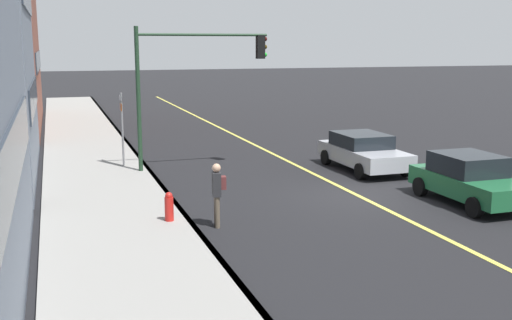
% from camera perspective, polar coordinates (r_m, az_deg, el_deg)
% --- Properties ---
extents(ground, '(200.00, 200.00, 0.00)m').
position_cam_1_polar(ground, '(20.29, 9.31, -3.23)').
color(ground, black).
extents(sidewalk_slab, '(80.00, 3.91, 0.15)m').
position_cam_1_polar(sidewalk_slab, '(18.12, -13.10, -4.83)').
color(sidewalk_slab, gray).
rests_on(sidewalk_slab, ground).
extents(curb_edge, '(80.00, 0.16, 0.15)m').
position_cam_1_polar(curb_edge, '(18.36, -7.26, -4.42)').
color(curb_edge, slate).
rests_on(curb_edge, ground).
extents(lane_stripe_center, '(80.00, 0.16, 0.01)m').
position_cam_1_polar(lane_stripe_center, '(20.29, 9.31, -3.22)').
color(lane_stripe_center, '#D8CC4C').
rests_on(lane_stripe_center, ground).
extents(car_silver, '(4.49, 2.08, 1.41)m').
position_cam_1_polar(car_silver, '(24.27, 9.90, 0.81)').
color(car_silver, '#A8AAB2').
rests_on(car_silver, ground).
extents(car_green, '(4.12, 2.01, 1.51)m').
position_cam_1_polar(car_green, '(20.00, 19.21, -1.66)').
color(car_green, '#1E6038').
rests_on(car_green, ground).
extents(pedestrian_with_backpack, '(0.44, 0.41, 1.73)m').
position_cam_1_polar(pedestrian_with_backpack, '(16.42, -3.60, -2.78)').
color(pedestrian_with_backpack, brown).
rests_on(pedestrian_with_backpack, ground).
extents(traffic_light_mast, '(0.28, 5.09, 5.47)m').
position_cam_1_polar(traffic_light_mast, '(23.43, -5.99, 8.15)').
color(traffic_light_mast, '#1E3823').
rests_on(traffic_light_mast, ground).
extents(street_sign_post, '(0.60, 0.08, 2.99)m').
position_cam_1_polar(street_sign_post, '(24.39, -12.29, 3.20)').
color(street_sign_post, slate).
rests_on(street_sign_post, ground).
extents(fire_hydrant, '(0.24, 0.24, 0.94)m').
position_cam_1_polar(fire_hydrant, '(16.74, -8.05, -4.54)').
color(fire_hydrant, red).
rests_on(fire_hydrant, ground).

